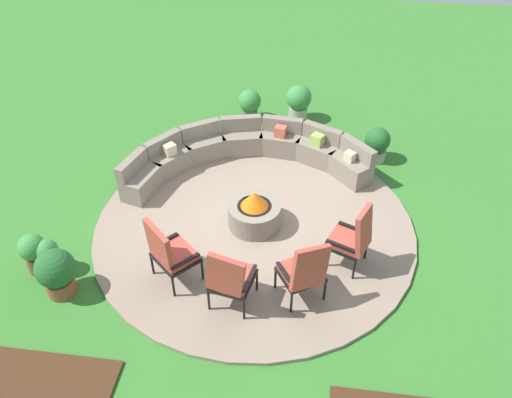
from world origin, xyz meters
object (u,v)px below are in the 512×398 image
(potted_plant_4, at_px, (48,255))
(potted_plant_5, at_px, (250,103))
(potted_plant_1, at_px, (34,252))
(fire_pit, at_px, (254,212))
(lounge_chair_back_left, at_px, (304,271))
(potted_plant_0, at_px, (56,272))
(curved_stone_bench, at_px, (245,153))
(lounge_chair_front_right, at_px, (230,277))
(potted_plant_2, at_px, (377,144))
(lounge_chair_front_left, at_px, (169,252))
(lounge_chair_back_right, at_px, (353,237))
(potted_plant_3, at_px, (299,101))

(potted_plant_4, relative_size, potted_plant_5, 0.90)
(potted_plant_1, bearing_deg, fire_pit, 23.92)
(lounge_chair_back_left, bearing_deg, potted_plant_5, 74.04)
(potted_plant_1, bearing_deg, potted_plant_0, -34.87)
(lounge_chair_back_left, xyz_separation_m, potted_plant_1, (-4.07, 0.07, -0.24))
(potted_plant_4, distance_m, potted_plant_5, 5.50)
(fire_pit, distance_m, curved_stone_bench, 1.72)
(lounge_chair_front_right, bearing_deg, lounge_chair_back_left, 25.35)
(curved_stone_bench, xyz_separation_m, potted_plant_2, (2.52, 0.62, 0.03))
(lounge_chair_front_left, distance_m, potted_plant_5, 4.97)
(potted_plant_2, xyz_separation_m, potted_plant_4, (-5.06, -3.70, -0.04))
(potted_plant_0, height_order, potted_plant_2, potted_plant_0)
(lounge_chair_back_right, height_order, potted_plant_5, lounge_chair_back_right)
(lounge_chair_back_right, distance_m, potted_plant_5, 4.80)
(potted_plant_2, bearing_deg, potted_plant_4, -143.82)
(potted_plant_1, xyz_separation_m, potted_plant_2, (5.28, 3.70, -0.01))
(lounge_chair_back_left, bearing_deg, potted_plant_3, 62.26)
(lounge_chair_back_right, xyz_separation_m, potted_plant_2, (0.53, 3.02, -0.26))
(lounge_chair_front_left, distance_m, potted_plant_2, 4.86)
(potted_plant_0, xyz_separation_m, potted_plant_4, (-0.32, 0.38, -0.10))
(curved_stone_bench, bearing_deg, potted_plant_2, 13.90)
(potted_plant_1, bearing_deg, lounge_chair_back_right, 8.21)
(lounge_chair_back_left, height_order, potted_plant_1, lounge_chair_back_left)
(potted_plant_2, xyz_separation_m, potted_plant_3, (-1.63, 1.37, 0.08))
(lounge_chair_front_left, bearing_deg, potted_plant_3, 115.19)
(potted_plant_3, bearing_deg, lounge_chair_back_left, -85.37)
(curved_stone_bench, height_order, potted_plant_1, curved_stone_bench)
(lounge_chair_back_left, relative_size, lounge_chair_back_right, 0.99)
(potted_plant_1, bearing_deg, potted_plant_5, 62.44)
(lounge_chair_back_right, bearing_deg, potted_plant_1, 121.22)
(lounge_chair_front_right, xyz_separation_m, potted_plant_5, (-0.48, 5.29, -0.24))
(potted_plant_4, bearing_deg, lounge_chair_back_right, 8.60)
(potted_plant_1, height_order, potted_plant_3, potted_plant_3)
(lounge_chair_front_left, bearing_deg, curved_stone_bench, 120.19)
(curved_stone_bench, relative_size, lounge_chair_back_left, 3.99)
(fire_pit, bearing_deg, potted_plant_3, 82.49)
(curved_stone_bench, bearing_deg, potted_plant_1, -131.91)
(lounge_chair_front_right, bearing_deg, potted_plant_5, 106.32)
(curved_stone_bench, height_order, lounge_chair_front_right, lounge_chair_front_right)
(lounge_chair_front_right, relative_size, potted_plant_0, 1.42)
(potted_plant_5, bearing_deg, potted_plant_2, -25.03)
(potted_plant_0, bearing_deg, potted_plant_1, 145.13)
(curved_stone_bench, distance_m, lounge_chair_back_right, 3.12)
(potted_plant_0, bearing_deg, potted_plant_3, 60.28)
(potted_plant_3, bearing_deg, lounge_chair_back_right, -75.96)
(lounge_chair_back_left, relative_size, potted_plant_5, 1.64)
(lounge_chair_front_left, xyz_separation_m, lounge_chair_front_right, (0.95, -0.35, -0.02))
(lounge_chair_front_right, xyz_separation_m, potted_plant_2, (2.21, 4.03, -0.25))
(lounge_chair_back_left, bearing_deg, fire_pit, 88.90)
(potted_plant_3, height_order, potted_plant_5, potted_plant_3)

